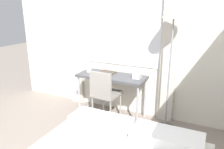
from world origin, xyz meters
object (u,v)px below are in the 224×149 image
object	(u,v)px
standing_lamp	(173,22)
mug	(89,69)
book	(107,73)
desk	(112,79)
telephone	(137,76)
desk_chair	(105,92)

from	to	relation	value
standing_lamp	mug	bearing A→B (deg)	177.79
standing_lamp	book	size ratio (longest dim) A/B	6.88
desk	telephone	xyz separation A→B (m)	(0.43, 0.03, 0.12)
desk_chair	standing_lamp	distance (m)	1.48
telephone	mug	world-z (taller)	mug
desk	desk_chair	distance (m)	0.26
standing_lamp	desk	bearing A→B (deg)	177.39
mug	desk_chair	bearing A→B (deg)	-27.64
standing_lamp	telephone	bearing A→B (deg)	171.54
telephone	book	distance (m)	0.55
standing_lamp	telephone	world-z (taller)	standing_lamp
standing_lamp	book	xyz separation A→B (m)	(-1.06, 0.11, -0.88)
desk_chair	telephone	xyz separation A→B (m)	(0.46, 0.24, 0.27)
desk	telephone	bearing A→B (deg)	4.31
desk	mug	size ratio (longest dim) A/B	10.87
desk	standing_lamp	world-z (taller)	standing_lamp
mug	desk	bearing A→B (deg)	-1.35
telephone	standing_lamp	bearing A→B (deg)	-8.46
standing_lamp	book	bearing A→B (deg)	174.22
mug	telephone	bearing A→B (deg)	1.45
desk	telephone	world-z (taller)	telephone
desk	standing_lamp	bearing A→B (deg)	-2.61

